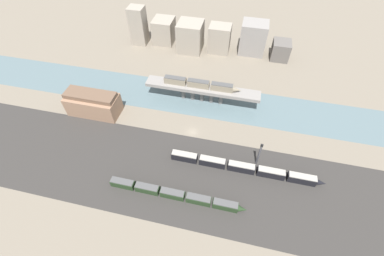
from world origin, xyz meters
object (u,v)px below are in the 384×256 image
Objects in this scene: train_on_bridge at (201,84)px; train_yard_mid at (244,168)px; warehouse_building at (93,103)px; signal_tower at (259,154)px; train_yard_near at (175,195)px.

train_on_bridge is 0.62× the size of train_yard_mid.
warehouse_building is 1.93× the size of signal_tower.
signal_tower is (31.12, -33.77, -4.03)m from train_on_bridge.
train_yard_near is 37.38m from signal_tower.
warehouse_building is at bearing 170.60° from signal_tower.
train_yard_near is at bearing -34.94° from warehouse_building.
train_yard_mid is at bearing -134.89° from signal_tower.
signal_tower reaches higher than train_yard_mid.
signal_tower reaches higher than train_on_bridge.
warehouse_building is (-51.46, 35.95, 4.02)m from train_yard_near.
warehouse_building reaches higher than train_yard_near.
train_on_bridge is 57.04m from train_yard_near.
train_on_bridge reaches higher than train_yard_near.
train_yard_near is 2.13× the size of warehouse_building.
warehouse_building is 81.98m from signal_tower.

